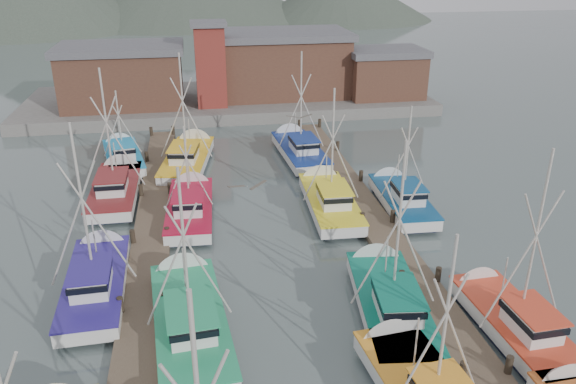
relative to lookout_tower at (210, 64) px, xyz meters
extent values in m
plane|color=#4D5D5B|center=(2.00, -33.00, -5.55)|extent=(260.00, 260.00, 0.00)
cube|color=#4E3E30|center=(-5.00, -29.00, -5.35)|extent=(2.20, 46.00, 0.40)
cylinder|color=black|center=(-6.00, -35.00, -5.10)|extent=(0.30, 0.30, 1.50)
cylinder|color=black|center=(-6.00, -28.00, -5.10)|extent=(0.30, 0.30, 1.50)
cylinder|color=black|center=(-6.00, -21.00, -5.10)|extent=(0.30, 0.30, 1.50)
cylinder|color=black|center=(-6.00, -14.00, -5.10)|extent=(0.30, 0.30, 1.50)
cylinder|color=black|center=(-6.00, -7.00, -5.10)|extent=(0.30, 0.30, 1.50)
cylinder|color=black|center=(-4.00, -35.00, -5.10)|extent=(0.30, 0.30, 1.50)
cylinder|color=black|center=(-4.00, -28.00, -5.10)|extent=(0.30, 0.30, 1.50)
cylinder|color=black|center=(-4.00, -21.00, -5.10)|extent=(0.30, 0.30, 1.50)
cylinder|color=black|center=(-4.00, -14.00, -5.10)|extent=(0.30, 0.30, 1.50)
cylinder|color=black|center=(-4.00, -7.00, -5.10)|extent=(0.30, 0.30, 1.50)
cube|color=#4E3E30|center=(9.00, -29.00, -5.35)|extent=(2.20, 46.00, 0.40)
cylinder|color=black|center=(8.00, -42.00, -5.10)|extent=(0.30, 0.30, 1.50)
cylinder|color=black|center=(8.00, -35.00, -5.10)|extent=(0.30, 0.30, 1.50)
cylinder|color=black|center=(8.00, -28.00, -5.10)|extent=(0.30, 0.30, 1.50)
cylinder|color=black|center=(8.00, -21.00, -5.10)|extent=(0.30, 0.30, 1.50)
cylinder|color=black|center=(8.00, -14.00, -5.10)|extent=(0.30, 0.30, 1.50)
cylinder|color=black|center=(8.00, -7.00, -5.10)|extent=(0.30, 0.30, 1.50)
cylinder|color=black|center=(10.00, -42.00, -5.10)|extent=(0.30, 0.30, 1.50)
cylinder|color=black|center=(10.00, -35.00, -5.10)|extent=(0.30, 0.30, 1.50)
cylinder|color=black|center=(10.00, -28.00, -5.10)|extent=(0.30, 0.30, 1.50)
cylinder|color=black|center=(10.00, -21.00, -5.10)|extent=(0.30, 0.30, 1.50)
cylinder|color=black|center=(10.00, -14.00, -5.10)|extent=(0.30, 0.30, 1.50)
cylinder|color=black|center=(10.00, -7.00, -5.10)|extent=(0.30, 0.30, 1.50)
cube|color=gray|center=(2.00, 4.00, -4.95)|extent=(44.00, 16.00, 1.20)
cube|color=brown|center=(-9.00, 2.00, -1.60)|extent=(12.00, 8.00, 5.50)
cube|color=slate|center=(-9.00, 2.00, 1.50)|extent=(12.72, 8.48, 0.70)
cube|color=brown|center=(8.00, 4.00, -1.25)|extent=(14.00, 9.00, 6.20)
cube|color=slate|center=(8.00, 4.00, 2.20)|extent=(14.84, 9.54, 0.70)
cube|color=brown|center=(19.00, 1.00, -2.10)|extent=(8.00, 6.00, 4.50)
cube|color=slate|center=(19.00, 1.00, 0.50)|extent=(8.48, 6.36, 0.70)
cube|color=maroon|center=(0.00, 0.00, -0.35)|extent=(3.00, 3.00, 8.00)
cube|color=slate|center=(0.00, 0.00, 3.90)|extent=(3.60, 3.60, 0.50)
cone|color=#475245|center=(-38.00, 82.00, -5.55)|extent=(110.00, 110.00, 42.00)
cone|color=#475245|center=(-3.00, 97.00, -5.55)|extent=(140.00, 140.00, 30.00)
cone|color=#475245|center=(37.00, 87.00, -5.55)|extent=(90.00, 90.00, 24.00)
cone|color=silver|center=(5.64, -39.15, -5.00)|extent=(2.78, 1.37, 2.68)
cylinder|color=beige|center=(6.10, -43.58, -1.03)|extent=(0.13, 0.13, 6.83)
cylinder|color=beige|center=(5.56, -43.64, -1.84)|extent=(2.44, 0.34, 5.34)
cylinder|color=beige|center=(6.65, -43.52, -1.84)|extent=(2.44, 0.34, 5.34)
cylinder|color=beige|center=(5.93, -41.88, -3.25)|extent=(0.08, 0.08, 2.39)
cone|color=silver|center=(11.58, -42.86, -5.00)|extent=(2.50, 1.13, 2.49)
cube|color=#0F1634|center=(-2.75, -36.81, -5.50)|extent=(3.38, 8.48, 0.70)
cube|color=silver|center=(-2.75, -36.81, -4.85)|extent=(3.84, 9.63, 0.80)
cube|color=#219661|center=(-2.75, -36.81, -4.47)|extent=(3.94, 9.73, 0.10)
cone|color=silver|center=(-3.14, -32.12, -5.00)|extent=(3.02, 1.34, 2.94)
cube|color=silver|center=(-2.65, -37.93, -3.90)|extent=(2.13, 2.97, 1.10)
cube|color=black|center=(-2.65, -37.93, -3.67)|extent=(2.28, 3.26, 0.28)
cube|color=#219661|center=(-2.65, -37.93, -3.31)|extent=(2.41, 3.46, 0.07)
cylinder|color=beige|center=(-2.73, -36.99, -0.84)|extent=(0.14, 0.14, 7.23)
cylinder|color=beige|center=(-3.33, -37.04, -1.69)|extent=(2.59, 0.32, 5.65)
cylinder|color=beige|center=(-2.13, -36.94, -1.69)|extent=(2.59, 0.32, 5.65)
cylinder|color=beige|center=(-2.89, -35.12, -3.25)|extent=(0.08, 0.08, 2.63)
cube|color=#0F1634|center=(6.69, -37.14, -5.50)|extent=(3.49, 8.11, 0.70)
cube|color=silver|center=(6.69, -37.14, -4.85)|extent=(3.96, 9.21, 0.80)
cube|color=#096D55|center=(6.69, -37.14, -4.47)|extent=(4.06, 9.31, 0.10)
cone|color=silver|center=(7.23, -32.71, -5.00)|extent=(2.90, 1.43, 2.79)
cube|color=silver|center=(6.56, -38.20, -3.90)|extent=(2.11, 2.88, 1.10)
cube|color=black|center=(6.56, -38.20, -3.67)|extent=(2.26, 3.16, 0.28)
cube|color=#096D55|center=(6.56, -38.20, -3.31)|extent=(2.40, 3.35, 0.07)
cylinder|color=beige|center=(6.67, -37.32, -0.48)|extent=(0.14, 0.14, 7.93)
cylinder|color=beige|center=(6.10, -37.25, -1.42)|extent=(2.82, 0.43, 6.20)
cylinder|color=beige|center=(7.24, -37.38, -1.42)|extent=(2.82, 0.43, 6.20)
cylinder|color=beige|center=(6.88, -35.54, -3.25)|extent=(0.08, 0.08, 2.49)
cube|color=#0F1634|center=(-7.43, -32.84, -5.50)|extent=(2.73, 7.69, 0.70)
cube|color=silver|center=(-7.43, -32.84, -4.85)|extent=(3.10, 8.74, 0.80)
cube|color=navy|center=(-7.43, -32.84, -4.47)|extent=(3.19, 8.83, 0.10)
cone|color=silver|center=(-7.58, -28.52, -5.00)|extent=(2.73, 1.19, 2.70)
cube|color=silver|center=(-7.39, -33.88, -3.90)|extent=(1.83, 2.65, 1.10)
cube|color=black|center=(-7.39, -33.88, -3.67)|extent=(1.95, 2.92, 0.28)
cube|color=navy|center=(-7.39, -33.88, -3.31)|extent=(2.07, 3.09, 0.07)
cylinder|color=beige|center=(-7.42, -33.01, -0.38)|extent=(0.13, 0.13, 8.15)
cylinder|color=beige|center=(-8.02, -33.03, -1.33)|extent=(2.91, 0.20, 6.37)
cylinder|color=beige|center=(-6.83, -32.99, -1.33)|extent=(2.91, 0.20, 6.37)
cylinder|color=beige|center=(-7.48, -31.28, -3.25)|extent=(0.08, 0.08, 2.59)
cube|color=#0F1634|center=(11.74, -39.57, -5.50)|extent=(2.55, 6.97, 0.70)
cube|color=silver|center=(11.74, -39.57, -4.85)|extent=(2.90, 7.92, 0.80)
cube|color=red|center=(11.74, -39.57, -4.47)|extent=(2.98, 8.00, 0.10)
cone|color=silver|center=(11.57, -35.66, -5.00)|extent=(2.51, 1.20, 2.47)
cube|color=silver|center=(11.78, -40.50, -3.90)|extent=(1.69, 2.41, 1.10)
cube|color=black|center=(11.78, -40.50, -3.67)|extent=(1.81, 2.65, 0.28)
cube|color=red|center=(11.78, -40.50, -3.31)|extent=(1.91, 2.81, 0.07)
cylinder|color=beige|center=(11.74, -39.72, -0.40)|extent=(0.12, 0.12, 8.10)
cylinder|color=beige|center=(11.22, -39.74, -1.35)|extent=(2.88, 0.21, 6.33)
cylinder|color=beige|center=(12.27, -39.70, -1.35)|extent=(2.88, 0.21, 6.33)
cylinder|color=beige|center=(11.68, -38.16, -3.25)|extent=(0.07, 0.07, 2.29)
cube|color=#0F1634|center=(-2.62, -24.56, -5.50)|extent=(2.80, 7.63, 0.70)
cube|color=silver|center=(-2.62, -24.56, -4.85)|extent=(3.18, 8.67, 0.80)
cube|color=#B10F2D|center=(-2.62, -24.56, -4.47)|extent=(3.27, 8.76, 0.10)
cone|color=silver|center=(-2.42, -20.29, -5.00)|extent=(2.72, 1.22, 2.67)
cube|color=silver|center=(-2.67, -25.58, -3.90)|extent=(1.84, 2.64, 1.10)
cube|color=black|center=(-2.67, -25.58, -3.67)|extent=(1.97, 2.90, 0.28)
cube|color=#B10F2D|center=(-2.67, -25.58, -3.31)|extent=(2.09, 3.08, 0.07)
cylinder|color=beige|center=(-2.63, -24.73, -1.82)|extent=(0.12, 0.12, 5.27)
cylinder|color=beige|center=(-3.18, -24.70, -2.43)|extent=(1.91, 0.18, 4.13)
cylinder|color=beige|center=(-2.09, -24.75, -2.43)|extent=(1.91, 0.18, 4.13)
cylinder|color=beige|center=(-2.55, -23.02, -3.25)|extent=(0.07, 0.07, 2.39)
cube|color=#0F1634|center=(6.65, -25.07, -5.50)|extent=(2.82, 7.86, 0.70)
cube|color=silver|center=(6.65, -25.07, -4.85)|extent=(3.21, 8.93, 0.80)
cube|color=yellow|center=(6.65, -25.07, -4.47)|extent=(3.30, 9.02, 0.10)
cone|color=silver|center=(6.82, -20.66, -5.00)|extent=(2.80, 1.20, 2.76)
cube|color=silver|center=(6.61, -26.12, -3.90)|extent=(1.88, 2.71, 1.10)
cube|color=black|center=(6.61, -26.12, -3.67)|extent=(2.01, 2.98, 0.28)
cube|color=yellow|center=(6.61, -26.12, -3.31)|extent=(2.13, 3.16, 0.07)
cylinder|color=beige|center=(6.65, -25.24, -0.76)|extent=(0.13, 0.13, 7.38)
cylinder|color=beige|center=(6.08, -25.22, -1.63)|extent=(2.64, 0.19, 5.77)
cylinder|color=beige|center=(7.21, -25.26, -1.63)|extent=(2.64, 0.19, 5.77)
cylinder|color=beige|center=(6.72, -23.48, -3.25)|extent=(0.07, 0.07, 2.46)
cube|color=#0F1634|center=(-7.78, -20.43, -5.50)|extent=(2.64, 8.04, 0.70)
cube|color=silver|center=(-7.78, -20.43, -4.85)|extent=(3.00, 9.13, 0.80)
cube|color=maroon|center=(-7.78, -20.43, -4.47)|extent=(3.09, 9.22, 0.10)
cone|color=silver|center=(-7.76, -15.87, -5.00)|extent=(2.85, 1.11, 2.85)
cube|color=silver|center=(-7.78, -21.52, -3.90)|extent=(1.85, 2.74, 1.10)
cube|color=black|center=(-7.78, -21.52, -3.67)|extent=(1.97, 3.02, 0.28)
cube|color=maroon|center=(-7.78, -21.52, -3.31)|extent=(2.09, 3.20, 0.07)
cylinder|color=beige|center=(-7.78, -20.61, -0.34)|extent=(0.14, 0.14, 8.22)
cylinder|color=beige|center=(-8.40, -20.61, -1.31)|extent=(2.94, 0.11, 6.42)
cylinder|color=beige|center=(-7.15, -20.61, -1.31)|extent=(2.94, 0.11, 6.42)
cylinder|color=beige|center=(-7.77, -18.79, -3.25)|extent=(0.08, 0.08, 2.74)
cube|color=#0F1634|center=(11.56, -25.56, -5.50)|extent=(2.64, 7.11, 0.70)
cube|color=silver|center=(11.56, -25.56, -4.85)|extent=(3.00, 8.08, 0.80)
cube|color=navy|center=(11.56, -25.56, -4.47)|extent=(3.08, 8.16, 0.10)
cone|color=silver|center=(11.75, -21.59, -5.00)|extent=(2.57, 1.22, 2.52)
cube|color=silver|center=(11.52, -26.52, -3.90)|extent=(1.74, 2.46, 1.10)
cube|color=black|center=(11.52, -26.52, -3.67)|extent=(1.85, 2.71, 0.28)
cube|color=navy|center=(11.52, -26.52, -3.31)|extent=(1.97, 2.87, 0.07)
cylinder|color=beige|center=(11.55, -25.72, -1.36)|extent=(0.12, 0.12, 6.17)
cylinder|color=beige|center=(11.02, -25.70, -2.09)|extent=(2.22, 0.19, 4.83)
cylinder|color=beige|center=(12.09, -25.75, -2.09)|extent=(2.22, 0.19, 4.83)
cylinder|color=beige|center=(11.63, -24.13, -3.25)|extent=(0.07, 0.07, 2.33)
cube|color=#0F1634|center=(-2.75, -15.02, -5.50)|extent=(4.07, 8.66, 0.70)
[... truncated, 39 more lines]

